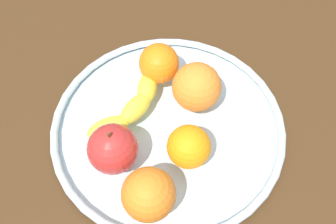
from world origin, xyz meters
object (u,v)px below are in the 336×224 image
(fruit_bowl, at_px, (168,125))
(apple, at_px, (113,149))
(orange_center, at_px, (197,87))
(orange_front_left, at_px, (149,194))
(orange_front_right, at_px, (189,147))
(banana, at_px, (132,106))
(orange_back_left, at_px, (159,64))

(fruit_bowl, distance_m, apple, 0.11)
(fruit_bowl, relative_size, orange_center, 4.79)
(apple, distance_m, orange_center, 0.16)
(orange_front_left, bearing_deg, fruit_bowl, 6.98)
(orange_front_right, bearing_deg, banana, 65.09)
(orange_center, height_order, orange_front_left, orange_center)
(orange_back_left, xyz_separation_m, orange_front_left, (-0.22, -0.06, 0.00))
(banana, distance_m, orange_back_left, 0.09)
(apple, relative_size, orange_center, 1.04)
(apple, height_order, orange_center, apple)
(apple, bearing_deg, orange_front_right, -69.14)
(orange_center, relative_size, orange_front_right, 1.22)
(fruit_bowl, relative_size, banana, 2.24)
(orange_back_left, xyz_separation_m, orange_front_right, (-0.13, -0.09, -0.00))
(banana, height_order, orange_back_left, orange_back_left)
(banana, relative_size, orange_center, 2.14)
(orange_front_left, bearing_deg, orange_back_left, 15.14)
(apple, bearing_deg, orange_back_left, -3.71)
(fruit_bowl, xyz_separation_m, orange_center, (0.05, -0.03, 0.05))
(banana, bearing_deg, orange_front_left, -131.68)
(fruit_bowl, distance_m, banana, 0.07)
(orange_center, relative_size, orange_back_left, 1.16)
(orange_back_left, bearing_deg, banana, 167.43)
(fruit_bowl, distance_m, orange_back_left, 0.10)
(fruit_bowl, xyz_separation_m, orange_front_right, (-0.05, -0.05, 0.04))
(fruit_bowl, bearing_deg, orange_back_left, 26.85)
(orange_back_left, relative_size, orange_front_right, 1.05)
(orange_back_left, bearing_deg, apple, 176.29)
(apple, bearing_deg, orange_center, -30.98)
(banana, bearing_deg, orange_back_left, 6.02)
(banana, xyz_separation_m, orange_back_left, (0.08, -0.02, 0.02))
(fruit_bowl, distance_m, orange_center, 0.08)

